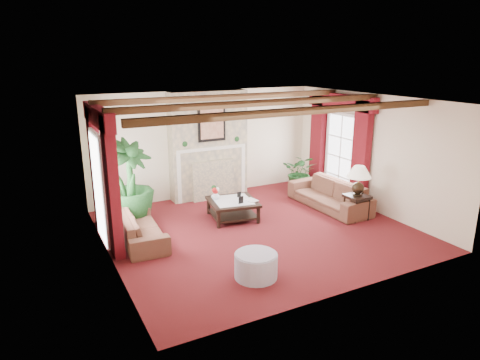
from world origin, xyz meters
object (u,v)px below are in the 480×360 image
potted_palm (130,201)px  coffee_table (233,209)px  sofa_right (329,190)px  ottoman (256,266)px  sofa_left (140,223)px  side_table (356,207)px

potted_palm → coffee_table: size_ratio=2.06×
sofa_right → ottoman: bearing=-58.4°
potted_palm → coffee_table: bearing=-19.9°
coffee_table → ottoman: bearing=-98.6°
sofa_left → side_table: (4.57, -1.07, -0.09)m
sofa_left → coffee_table: bearing=-80.5°
sofa_left → sofa_right: sofa_right is taller
potted_palm → sofa_left: bearing=-93.1°
potted_palm → coffee_table: potted_palm is taller
potted_palm → side_table: bearing=-24.4°
sofa_left → sofa_right: 4.52m
ottoman → sofa_left: bearing=119.1°
sofa_right → potted_palm: (-4.46, 1.16, 0.09)m
sofa_right → side_table: bearing=1.1°
sofa_left → potted_palm: size_ratio=0.91×
coffee_table → sofa_right: bearing=-0.0°
side_table → ottoman: 3.51m
sofa_right → potted_palm: potted_palm is taller
potted_palm → side_table: size_ratio=3.78×
sofa_right → potted_palm: bearing=-106.6°
side_table → coffee_table: bearing=151.9°
sofa_right → potted_palm: size_ratio=1.05×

